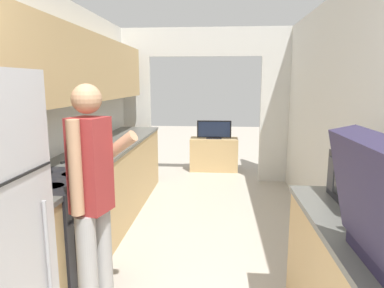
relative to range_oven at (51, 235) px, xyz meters
The scene contains 10 objects.
wall_left 1.23m from the range_oven, 111.64° to the left, with size 0.38×7.23×2.50m.
wall_right 2.57m from the range_oven, ahead, with size 0.06×7.23×2.50m.
wall_far_with_doorway 3.57m from the range_oven, 72.15° to the left, with size 3.12×0.06×2.50m.
counter_left 1.48m from the range_oven, 90.32° to the left, with size 0.62×3.76×0.92m.
range_oven is the anchor object (origin of this frame).
person 0.72m from the range_oven, 35.33° to the right, with size 0.52×0.43×1.63m.
microwave 2.32m from the range_oven, 10.62° to the right, with size 0.38×0.54×0.29m.
tv_cabinet 4.10m from the range_oven, 72.97° to the left, with size 0.88×0.42×0.61m.
television 4.06m from the range_oven, 72.80° to the left, with size 0.63×0.16×0.33m.
knife 0.75m from the range_oven, 98.58° to the left, with size 0.11×0.33×0.02m.
Camera 1 is at (0.25, -0.80, 1.64)m, focal length 32.00 mm.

